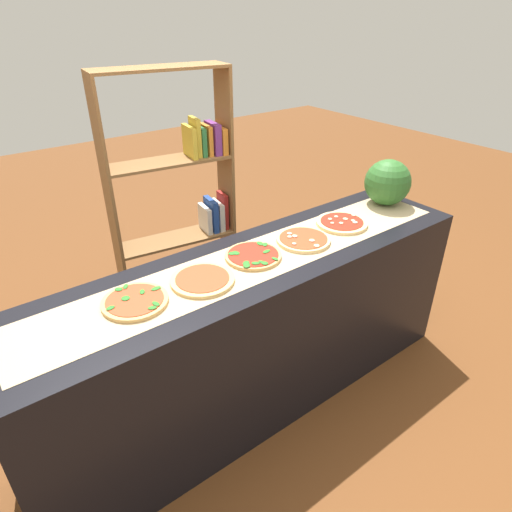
# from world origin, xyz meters

# --- Properties ---
(ground_plane) EXTENTS (12.00, 12.00, 0.00)m
(ground_plane) POSITION_xyz_m (0.00, 0.00, 0.00)
(ground_plane) COLOR brown
(counter) EXTENTS (2.47, 0.58, 0.91)m
(counter) POSITION_xyz_m (0.00, 0.00, 0.45)
(counter) COLOR black
(counter) RESTS_ON ground_plane
(parchment_paper) EXTENTS (2.32, 0.36, 0.00)m
(parchment_paper) POSITION_xyz_m (0.00, 0.00, 0.91)
(parchment_paper) COLOR tan
(parchment_paper) RESTS_ON counter
(pizza_spinach_0) EXTENTS (0.28, 0.28, 0.02)m
(pizza_spinach_0) POSITION_xyz_m (-0.62, 0.01, 0.92)
(pizza_spinach_0) COLOR tan
(pizza_spinach_0) RESTS_ON parchment_paper
(pizza_plain_1) EXTENTS (0.29, 0.29, 0.02)m
(pizza_plain_1) POSITION_xyz_m (-0.31, -0.01, 0.92)
(pizza_plain_1) COLOR #DBB26B
(pizza_plain_1) RESTS_ON parchment_paper
(pizza_spinach_2) EXTENTS (0.28, 0.28, 0.02)m
(pizza_spinach_2) POSITION_xyz_m (-0.00, 0.02, 0.92)
(pizza_spinach_2) COLOR tan
(pizza_spinach_2) RESTS_ON parchment_paper
(pizza_mushroom_3) EXTENTS (0.28, 0.28, 0.03)m
(pizza_mushroom_3) POSITION_xyz_m (0.31, 0.00, 0.92)
(pizza_mushroom_3) COLOR #E5C17F
(pizza_mushroom_3) RESTS_ON parchment_paper
(pizza_mushroom_4) EXTENTS (0.29, 0.29, 0.03)m
(pizza_mushroom_4) POSITION_xyz_m (0.62, 0.02, 0.92)
(pizza_mushroom_4) COLOR #E5C17F
(pizza_mushroom_4) RESTS_ON parchment_paper
(watermelon) EXTENTS (0.28, 0.28, 0.28)m
(watermelon) POSITION_xyz_m (1.06, 0.07, 1.05)
(watermelon) COLOR #2D6628
(watermelon) RESTS_ON counter
(bookshelf) EXTENTS (0.85, 0.35, 1.68)m
(bookshelf) POSITION_xyz_m (0.19, 1.03, 0.79)
(bookshelf) COLOR brown
(bookshelf) RESTS_ON ground_plane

